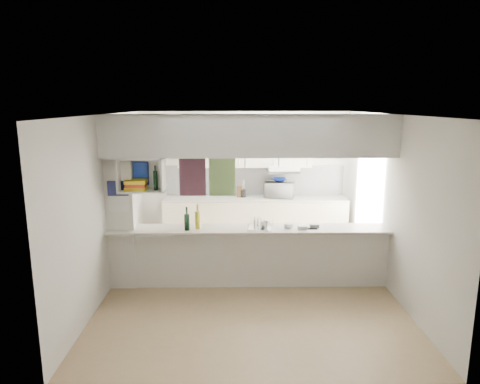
{
  "coord_description": "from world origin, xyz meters",
  "views": [
    {
      "loc": [
        -0.22,
        -6.16,
        2.75
      ],
      "look_at": [
        -0.13,
        0.5,
        1.37
      ],
      "focal_mm": 32.0,
      "sensor_mm": 36.0,
      "label": 1
    }
  ],
  "objects_px": {
    "bowl": "(279,180)",
    "wine_bottles": "(192,220)",
    "microwave": "(280,189)",
    "dish_rack": "(260,224)"
  },
  "relations": [
    {
      "from": "bowl",
      "to": "wine_bottles",
      "type": "xyz_separation_m",
      "value": [
        -1.51,
        -2.24,
        -0.21
      ]
    },
    {
      "from": "wine_bottles",
      "to": "bowl",
      "type": "bearing_deg",
      "value": 55.91
    },
    {
      "from": "dish_rack",
      "to": "bowl",
      "type": "bearing_deg",
      "value": 86.33
    },
    {
      "from": "bowl",
      "to": "dish_rack",
      "type": "distance_m",
      "value": 2.29
    },
    {
      "from": "microwave",
      "to": "bowl",
      "type": "distance_m",
      "value": 0.19
    },
    {
      "from": "bowl",
      "to": "wine_bottles",
      "type": "bearing_deg",
      "value": -124.09
    },
    {
      "from": "bowl",
      "to": "wine_bottles",
      "type": "relative_size",
      "value": 0.74
    },
    {
      "from": "microwave",
      "to": "wine_bottles",
      "type": "height_order",
      "value": "wine_bottles"
    },
    {
      "from": "bowl",
      "to": "microwave",
      "type": "bearing_deg",
      "value": -70.72
    },
    {
      "from": "bowl",
      "to": "wine_bottles",
      "type": "height_order",
      "value": "bowl"
    }
  ]
}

